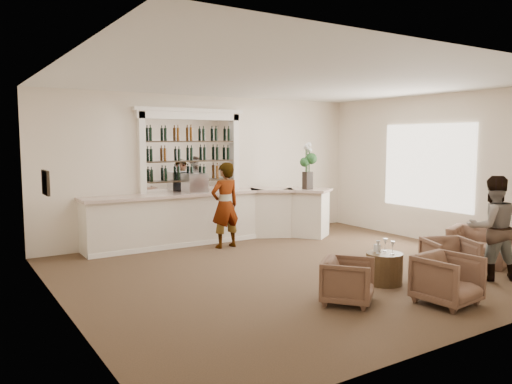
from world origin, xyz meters
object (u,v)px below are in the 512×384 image
bar_counter (213,217)px  armchair_far (479,246)px  sommelier (225,205)px  armchair_left (348,281)px  cocktail_table (384,268)px  guest (492,228)px  armchair_center (447,280)px  flower_vase (308,163)px  espresso_machine (195,183)px  armchair_right (450,259)px

bar_counter → armchair_far: bearing=-53.8°
bar_counter → sommelier: sommelier is taller
armchair_left → armchair_far: size_ratio=0.68×
cocktail_table → guest: guest is taller
guest → armchair_center: guest is taller
guest → flower_vase: (-0.31, 4.48, 0.89)m
bar_counter → espresso_machine: bearing=171.3°
armchair_left → flower_vase: bearing=19.0°
guest → armchair_far: 1.18m
espresso_machine → armchair_center: bearing=-80.9°
armchair_far → espresso_machine: size_ratio=2.15×
armchair_center → espresso_machine: size_ratio=1.63×
guest → espresso_machine: 5.98m
sommelier → flower_vase: 2.37m
espresso_machine → guest: bearing=-63.7°
guest → armchair_far: size_ratio=1.68×
espresso_machine → bar_counter: bearing=-11.4°
armchair_right → flower_vase: (0.30, 4.14, 1.41)m
armchair_center → flower_vase: flower_vase is taller
armchair_right → guest: bearing=-4.3°
armchair_right → flower_vase: flower_vase is taller
sommelier → armchair_right: size_ratio=2.42×
bar_counter → armchair_center: bar_counter is taller
sommelier → guest: size_ratio=1.06×
sommelier → flower_vase: size_ratio=1.68×
armchair_center → armchair_right: 1.34m
armchair_center → flower_vase: bearing=68.8°
armchair_center → espresso_machine: (-1.17, 5.65, 1.00)m
armchair_center → guest: bearing=8.9°
armchair_center → flower_vase: 5.30m
armchair_center → flower_vase: (1.40, 4.91, 1.40)m
cocktail_table → espresso_machine: bearing=104.8°
bar_counter → espresso_machine: size_ratio=12.01×
armchair_left → flower_vase: size_ratio=0.64×
bar_counter → armchair_center: bearing=-82.3°
armchair_right → sommelier: bearing=139.4°
cocktail_table → guest: (1.70, -0.75, 0.61)m
armchair_left → armchair_center: 1.39m
cocktail_table → armchair_center: 1.19m
guest → armchair_far: (0.78, 0.72, -0.53)m
armchair_center → armchair_right: armchair_center is taller
sommelier → guest: bearing=115.8°
sommelier → espresso_machine: 0.92m
armchair_left → espresso_machine: 4.98m
armchair_far → armchair_center: bearing=-87.1°
armchair_left → armchair_center: size_ratio=0.90×
sommelier → flower_vase: bearing=176.1°
cocktail_table → armchair_left: armchair_left is taller
armchair_left → armchair_right: 2.25m
bar_counter → sommelier: 0.74m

